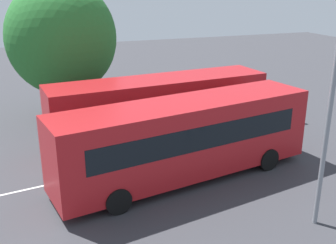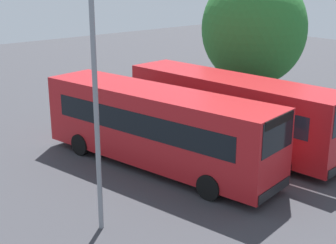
# 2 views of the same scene
# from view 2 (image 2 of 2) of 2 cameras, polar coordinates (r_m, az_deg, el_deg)

# --- Properties ---
(ground_plane) EXTENTS (78.35, 78.35, 0.00)m
(ground_plane) POSITION_cam_2_polar(r_m,az_deg,el_deg) (22.47, 3.44, -3.96)
(ground_plane) COLOR #38383D
(bus_far_left) EXTENTS (11.44, 4.26, 3.35)m
(bus_far_left) POSITION_cam_2_polar(r_m,az_deg,el_deg) (20.66, -1.28, -0.44)
(bus_far_left) COLOR #AD191E
(bus_far_left) RESTS_ON ground
(bus_center_left) EXTENTS (11.35, 3.32, 3.35)m
(bus_center_left) POSITION_cam_2_polar(r_m,az_deg,el_deg) (23.22, 7.41, 1.43)
(bus_center_left) COLOR #AD191E
(bus_center_left) RESTS_ON ground
(street_lamp) EXTENTS (1.13, 2.68, 8.78)m
(street_lamp) POSITION_cam_2_polar(r_m,az_deg,el_deg) (15.13, -7.89, 5.32)
(street_lamp) COLOR gray
(street_lamp) RESTS_ON ground
(depot_tree) EXTENTS (6.36, 5.72, 8.12)m
(depot_tree) POSITION_cam_2_polar(r_m,az_deg,el_deg) (29.65, 9.85, 10.56)
(depot_tree) COLOR #4C3823
(depot_tree) RESTS_ON ground
(lane_stripe_outer_left) EXTENTS (16.85, 2.39, 0.01)m
(lane_stripe_outer_left) POSITION_cam_2_polar(r_m,az_deg,el_deg) (22.46, 3.44, -3.95)
(lane_stripe_outer_left) COLOR silver
(lane_stripe_outer_left) RESTS_ON ground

